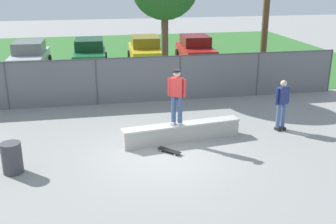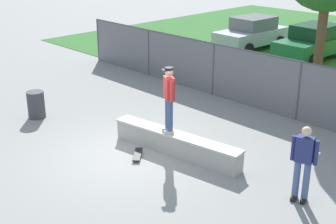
% 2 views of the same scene
% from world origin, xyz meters
% --- Properties ---
extents(ground_plane, '(80.00, 80.00, 0.00)m').
position_xyz_m(ground_plane, '(0.00, 0.00, 0.00)').
color(ground_plane, gray).
extents(concrete_ledge, '(4.06, 1.04, 0.61)m').
position_xyz_m(concrete_ledge, '(0.83, 1.06, 0.31)').
color(concrete_ledge, '#A8A59E').
rests_on(concrete_ledge, ground).
extents(skateboarder, '(0.54, 0.41, 1.84)m').
position_xyz_m(skateboarder, '(0.64, 0.98, 1.64)').
color(skateboarder, beige).
rests_on(skateboarder, concrete_ledge).
extents(skateboard, '(0.69, 0.73, 0.09)m').
position_xyz_m(skateboard, '(0.23, 0.18, 0.07)').
color(skateboard, black).
rests_on(skateboard, ground).
extents(chainlink_fence, '(18.00, 0.07, 1.99)m').
position_xyz_m(chainlink_fence, '(0.00, 5.64, 1.07)').
color(chainlink_fence, '#4C4C51').
rests_on(chainlink_fence, ground).
extents(car_silver, '(2.14, 4.26, 1.66)m').
position_xyz_m(car_silver, '(-5.36, 12.87, 0.84)').
color(car_silver, '#B7BABF').
rests_on(car_silver, ground).
extents(car_green, '(2.14, 4.26, 1.66)m').
position_xyz_m(car_green, '(-1.99, 13.16, 0.84)').
color(car_green, '#1E6638').
rests_on(car_green, ground).
extents(bystander, '(0.58, 0.35, 1.82)m').
position_xyz_m(bystander, '(4.50, 1.38, 1.01)').
color(bystander, black).
rests_on(bystander, ground).
extents(trash_bin, '(0.56, 0.56, 0.89)m').
position_xyz_m(trash_bin, '(-4.32, -0.29, 0.44)').
color(trash_bin, '#3F3F44').
rests_on(trash_bin, ground).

